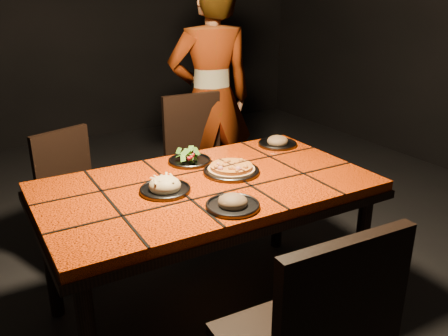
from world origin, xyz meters
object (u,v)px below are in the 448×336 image
chair_far_left (74,189)px  chair_far_right (199,154)px  dining_table (207,197)px  plate_pasta (165,187)px  diner (211,99)px  plate_pizza (231,170)px

chair_far_left → chair_far_right: 0.89m
dining_table → plate_pasta: size_ratio=6.78×
diner → chair_far_left: bearing=23.0°
chair_far_left → chair_far_right: bearing=-16.4°
chair_far_right → plate_pizza: bearing=-104.5°
diner → plate_pizza: bearing=76.6°
chair_far_left → chair_far_right: chair_far_right is taller
chair_far_right → dining_table: bearing=-112.7°
plate_pasta → chair_far_left: bearing=105.1°
plate_pizza → plate_pasta: (-0.39, -0.05, 0.00)m
dining_table → diner: bearing=60.4°
diner → plate_pizza: size_ratio=5.99×
chair_far_left → plate_pizza: chair_far_left is taller
dining_table → plate_pasta: bearing=-178.8°
plate_pizza → chair_far_right: bearing=73.5°
dining_table → chair_far_right: size_ratio=1.71×
diner → plate_pasta: diner is taller
diner → plate_pasta: bearing=63.0°
chair_far_right → diner: size_ratio=0.55×
chair_far_left → plate_pizza: size_ratio=2.89×
dining_table → chair_far_left: 1.01m
chair_far_left → chair_far_right: size_ratio=0.88×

